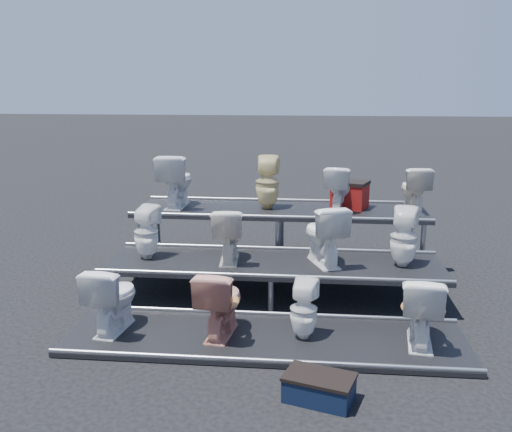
# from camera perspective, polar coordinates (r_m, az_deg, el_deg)

# --- Properties ---
(ground) EXTENTS (80.00, 80.00, 0.00)m
(ground) POSITION_cam_1_polar(r_m,az_deg,el_deg) (7.36, 1.76, -8.02)
(ground) COLOR black
(ground) RESTS_ON ground
(tier_front) EXTENTS (4.20, 1.20, 0.06)m
(tier_front) POSITION_cam_1_polar(r_m,az_deg,el_deg) (6.15, 0.90, -12.14)
(tier_front) COLOR black
(tier_front) RESTS_ON ground
(tier_mid) EXTENTS (4.20, 1.20, 0.46)m
(tier_mid) POSITION_cam_1_polar(r_m,az_deg,el_deg) (7.28, 1.78, -6.33)
(tier_mid) COLOR black
(tier_mid) RESTS_ON ground
(tier_back) EXTENTS (4.20, 1.20, 0.86)m
(tier_back) POSITION_cam_1_polar(r_m,az_deg,el_deg) (8.45, 2.40, -2.10)
(tier_back) COLOR black
(tier_back) RESTS_ON ground
(toilet_0) EXTENTS (0.49, 0.76, 0.73)m
(toilet_0) POSITION_cam_1_polar(r_m,az_deg,el_deg) (6.33, -14.16, -7.91)
(toilet_0) COLOR white
(toilet_0) RESTS_ON tier_front
(toilet_1) EXTENTS (0.50, 0.76, 0.73)m
(toilet_1) POSITION_cam_1_polar(r_m,az_deg,el_deg) (6.05, -3.59, -8.54)
(toilet_1) COLOR tan
(toilet_1) RESTS_ON tier_front
(toilet_2) EXTENTS (0.34, 0.34, 0.63)m
(toilet_2) POSITION_cam_1_polar(r_m,az_deg,el_deg) (6.00, 4.80, -9.28)
(toilet_2) COLOR white
(toilet_2) RESTS_ON tier_front
(toilet_3) EXTENTS (0.50, 0.77, 0.74)m
(toilet_3) POSITION_cam_1_polar(r_m,az_deg,el_deg) (6.08, 16.17, -8.91)
(toilet_3) COLOR white
(toilet_3) RESTS_ON tier_front
(toilet_4) EXTENTS (0.37, 0.38, 0.69)m
(toilet_4) POSITION_cam_1_polar(r_m,az_deg,el_deg) (7.39, -10.91, -1.60)
(toilet_4) COLOR white
(toilet_4) RESTS_ON tier_mid
(toilet_5) EXTENTS (0.43, 0.70, 0.69)m
(toilet_5) POSITION_cam_1_polar(r_m,az_deg,el_deg) (7.16, -2.77, -1.83)
(toilet_5) COLOR white
(toilet_5) RESTS_ON tier_mid
(toilet_6) EXTENTS (0.66, 0.84, 0.76)m
(toilet_6) POSITION_cam_1_polar(r_m,az_deg,el_deg) (7.08, 6.79, -1.81)
(toilet_6) COLOR white
(toilet_6) RESTS_ON tier_mid
(toilet_7) EXTENTS (0.40, 0.40, 0.74)m
(toilet_7) POSITION_cam_1_polar(r_m,az_deg,el_deg) (7.17, 14.58, -2.05)
(toilet_7) COLOR white
(toilet_7) RESTS_ON tier_mid
(toilet_8) EXTENTS (0.46, 0.78, 0.78)m
(toilet_8) POSITION_cam_1_polar(r_m,az_deg,el_deg) (8.50, -8.00, 3.54)
(toilet_8) COLOR white
(toilet_8) RESTS_ON tier_back
(toilet_9) EXTENTS (0.35, 0.36, 0.77)m
(toilet_9) POSITION_cam_1_polar(r_m,az_deg,el_deg) (8.29, 1.16, 3.38)
(toilet_9) COLOR beige
(toilet_9) RESTS_ON tier_back
(toilet_10) EXTENTS (0.49, 0.70, 0.64)m
(toilet_10) POSITION_cam_1_polar(r_m,az_deg,el_deg) (8.28, 8.35, 2.79)
(toilet_10) COLOR white
(toilet_10) RESTS_ON tier_back
(toilet_11) EXTENTS (0.42, 0.67, 0.65)m
(toilet_11) POSITION_cam_1_polar(r_m,az_deg,el_deg) (8.40, 15.53, 2.61)
(toilet_11) COLOR white
(toilet_11) RESTS_ON tier_back
(red_crate) EXTENTS (0.59, 0.53, 0.35)m
(red_crate) POSITION_cam_1_polar(r_m,az_deg,el_deg) (8.49, 9.35, 1.98)
(red_crate) COLOR maroon
(red_crate) RESTS_ON tier_back
(step_stool) EXTENTS (0.65, 0.50, 0.21)m
(step_stool) POSITION_cam_1_polar(r_m,az_deg,el_deg) (5.13, 6.33, -16.85)
(step_stool) COLOR black
(step_stool) RESTS_ON ground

